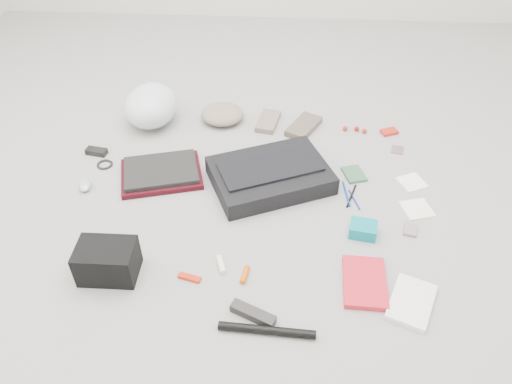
# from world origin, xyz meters

# --- Properties ---
(ground_plane) EXTENTS (4.00, 4.00, 0.00)m
(ground_plane) POSITION_xyz_m (0.00, 0.00, 0.00)
(ground_plane) COLOR gray
(messenger_bag) EXTENTS (0.60, 0.52, 0.08)m
(messenger_bag) POSITION_xyz_m (0.05, 0.12, 0.04)
(messenger_bag) COLOR black
(messenger_bag) RESTS_ON ground_plane
(bag_flap) EXTENTS (0.48, 0.35, 0.01)m
(bag_flap) POSITION_xyz_m (0.05, 0.12, 0.09)
(bag_flap) COLOR black
(bag_flap) RESTS_ON messenger_bag
(laptop_sleeve) EXTENTS (0.41, 0.35, 0.02)m
(laptop_sleeve) POSITION_xyz_m (-0.44, 0.14, 0.01)
(laptop_sleeve) COLOR #3D0811
(laptop_sleeve) RESTS_ON ground_plane
(laptop) EXTENTS (0.37, 0.31, 0.02)m
(laptop) POSITION_xyz_m (-0.44, 0.14, 0.04)
(laptop) COLOR black
(laptop) RESTS_ON laptop_sleeve
(bike_helmet) EXTENTS (0.27, 0.33, 0.20)m
(bike_helmet) POSITION_xyz_m (-0.57, 0.58, 0.10)
(bike_helmet) COLOR white
(bike_helmet) RESTS_ON ground_plane
(beanie) EXTENTS (0.23, 0.22, 0.08)m
(beanie) POSITION_xyz_m (-0.21, 0.61, 0.04)
(beanie) COLOR gray
(beanie) RESTS_ON ground_plane
(mitten_left) EXTENTS (0.13, 0.21, 0.03)m
(mitten_left) POSITION_xyz_m (0.02, 0.60, 0.01)
(mitten_left) COLOR gray
(mitten_left) RESTS_ON ground_plane
(mitten_right) EXTENTS (0.20, 0.24, 0.03)m
(mitten_right) POSITION_xyz_m (0.21, 0.56, 0.02)
(mitten_right) COLOR brown
(mitten_right) RESTS_ON ground_plane
(power_brick) EXTENTS (0.10, 0.06, 0.03)m
(power_brick) POSITION_xyz_m (-0.78, 0.29, 0.01)
(power_brick) COLOR black
(power_brick) RESTS_ON ground_plane
(cable_coil) EXTENTS (0.08, 0.08, 0.01)m
(cable_coil) POSITION_xyz_m (-0.72, 0.20, 0.01)
(cable_coil) COLOR black
(cable_coil) RESTS_ON ground_plane
(mouse) EXTENTS (0.07, 0.10, 0.03)m
(mouse) POSITION_xyz_m (-0.75, 0.04, 0.02)
(mouse) COLOR #B7B9C7
(mouse) RESTS_ON ground_plane
(camera_bag) EXTENTS (0.21, 0.15, 0.13)m
(camera_bag) POSITION_xyz_m (-0.51, -0.43, 0.07)
(camera_bag) COLOR black
(camera_bag) RESTS_ON ground_plane
(multitool) EXTENTS (0.09, 0.04, 0.01)m
(multitool) POSITION_xyz_m (-0.21, -0.44, 0.01)
(multitool) COLOR red
(multitool) RESTS_ON ground_plane
(toiletry_tube_white) EXTENTS (0.05, 0.08, 0.02)m
(toiletry_tube_white) POSITION_xyz_m (-0.11, -0.37, 0.01)
(toiletry_tube_white) COLOR white
(toiletry_tube_white) RESTS_ON ground_plane
(toiletry_tube_orange) EXTENTS (0.03, 0.08, 0.02)m
(toiletry_tube_orange) POSITION_xyz_m (-0.01, -0.41, 0.01)
(toiletry_tube_orange) COLOR #D15406
(toiletry_tube_orange) RESTS_ON ground_plane
(u_lock) EXTENTS (0.16, 0.10, 0.03)m
(u_lock) POSITION_xyz_m (0.03, -0.58, 0.02)
(u_lock) COLOR black
(u_lock) RESTS_ON ground_plane
(bike_pump) EXTENTS (0.32, 0.05, 0.03)m
(bike_pump) POSITION_xyz_m (0.08, -0.64, 0.01)
(bike_pump) COLOR black
(bike_pump) RESTS_ON ground_plane
(book_red) EXTENTS (0.16, 0.23, 0.02)m
(book_red) POSITION_xyz_m (0.42, -0.42, 0.01)
(book_red) COLOR red
(book_red) RESTS_ON ground_plane
(book_white) EXTENTS (0.21, 0.24, 0.02)m
(book_white) POSITION_xyz_m (0.57, -0.50, 0.01)
(book_white) COLOR white
(book_white) RESTS_ON ground_plane
(notepad) EXTENTS (0.11, 0.13, 0.01)m
(notepad) POSITION_xyz_m (0.43, 0.20, 0.01)
(notepad) COLOR #325B3E
(notepad) RESTS_ON ground_plane
(pen_blue) EXTENTS (0.03, 0.16, 0.01)m
(pen_blue) POSITION_xyz_m (0.39, 0.07, 0.00)
(pen_blue) COLOR #0E3296
(pen_blue) RESTS_ON ground_plane
(pen_black) EXTENTS (0.06, 0.15, 0.01)m
(pen_black) POSITION_xyz_m (0.41, 0.05, 0.00)
(pen_black) COLOR black
(pen_black) RESTS_ON ground_plane
(pen_navy) EXTENTS (0.04, 0.12, 0.01)m
(pen_navy) POSITION_xyz_m (0.42, 0.03, 0.00)
(pen_navy) COLOR navy
(pen_navy) RESTS_ON ground_plane
(accordion_wallet) EXTENTS (0.12, 0.10, 0.05)m
(accordion_wallet) POSITION_xyz_m (0.43, -0.17, 0.03)
(accordion_wallet) COLOR #0A8B9D
(accordion_wallet) RESTS_ON ground_plane
(card_deck) EXTENTS (0.07, 0.08, 0.01)m
(card_deck) POSITION_xyz_m (0.63, -0.14, 0.01)
(card_deck) COLOR gray
(card_deck) RESTS_ON ground_plane
(napkin_top) EXTENTS (0.14, 0.14, 0.01)m
(napkin_top) POSITION_xyz_m (0.68, 0.16, 0.00)
(napkin_top) COLOR white
(napkin_top) RESTS_ON ground_plane
(napkin_bottom) EXTENTS (0.14, 0.14, 0.01)m
(napkin_bottom) POSITION_xyz_m (0.68, -0.01, 0.00)
(napkin_bottom) COLOR white
(napkin_bottom) RESTS_ON ground_plane
(lollipop_a) EXTENTS (0.03, 0.03, 0.03)m
(lollipop_a) POSITION_xyz_m (0.42, 0.56, 0.01)
(lollipop_a) COLOR red
(lollipop_a) RESTS_ON ground_plane
(lollipop_b) EXTENTS (0.03, 0.03, 0.03)m
(lollipop_b) POSITION_xyz_m (0.47, 0.56, 0.01)
(lollipop_b) COLOR #B0070D
(lollipop_b) RESTS_ON ground_plane
(lollipop_c) EXTENTS (0.03, 0.03, 0.02)m
(lollipop_c) POSITION_xyz_m (0.51, 0.55, 0.01)
(lollipop_c) COLOR #AB1C18
(lollipop_c) RESTS_ON ground_plane
(altoids_tin) EXTENTS (0.09, 0.08, 0.02)m
(altoids_tin) POSITION_xyz_m (0.64, 0.55, 0.01)
(altoids_tin) COLOR red
(altoids_tin) RESTS_ON ground_plane
(stamp_sheet) EXTENTS (0.07, 0.08, 0.00)m
(stamp_sheet) POSITION_xyz_m (0.66, 0.41, 0.00)
(stamp_sheet) COLOR #78536A
(stamp_sheet) RESTS_ON ground_plane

